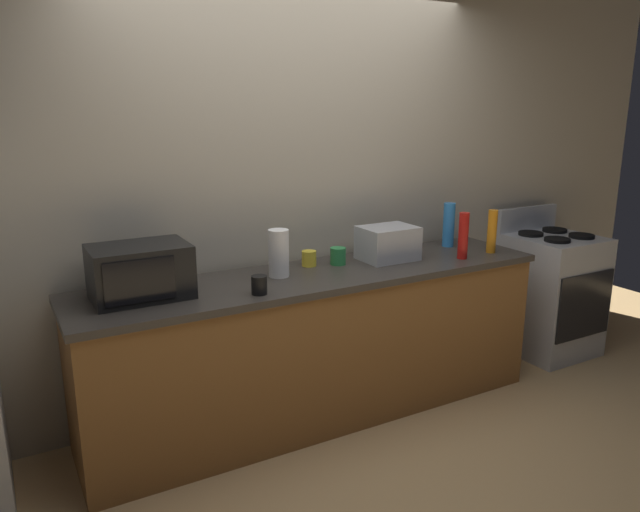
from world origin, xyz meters
name	(u,v)px	position (x,y,z in m)	size (l,w,h in m)	color
ground_plane	(355,444)	(0.00, 0.00, 0.00)	(8.00, 8.00, 0.00)	tan
back_wall	(288,187)	(0.00, 0.81, 1.35)	(6.40, 0.10, 2.70)	#B2A893
counter_run	(320,345)	(0.00, 0.40, 0.45)	(2.84, 0.64, 0.90)	brown
stove_range	(550,293)	(2.00, 0.40, 0.46)	(0.60, 0.61, 1.08)	#B7BABF
microwave	(140,271)	(-1.01, 0.45, 1.04)	(0.48, 0.35, 0.27)	black
toaster_oven	(388,243)	(0.52, 0.46, 1.01)	(0.34, 0.26, 0.21)	#B7BABF
paper_towel_roll	(279,253)	(-0.24, 0.45, 1.04)	(0.12, 0.12, 0.27)	white
bottle_dish_soap	(492,231)	(1.22, 0.28, 1.04)	(0.06, 0.06, 0.28)	orange
bottle_hot_sauce	(463,236)	(0.95, 0.25, 1.05)	(0.06, 0.06, 0.29)	red
bottle_spray_cleaner	(449,225)	(1.09, 0.55, 1.05)	(0.08, 0.08, 0.30)	#338CE5
mug_black	(259,285)	(-0.47, 0.20, 0.95)	(0.08, 0.08, 0.10)	black
mug_yellow	(309,258)	(0.02, 0.56, 0.95)	(0.09, 0.09, 0.09)	yellow
mug_green	(338,256)	(0.19, 0.51, 0.95)	(0.09, 0.09, 0.10)	#2D8C47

